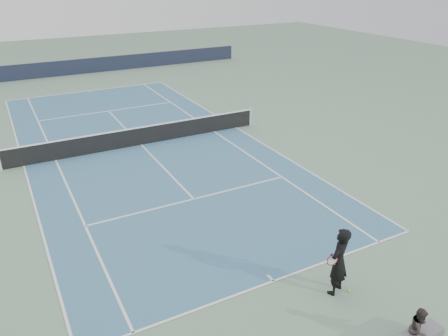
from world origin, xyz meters
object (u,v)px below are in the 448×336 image
tennis_net (140,136)px  tennis_player (338,261)px  tennis_ball (349,291)px  spectator_bench (418,334)px

tennis_net → tennis_player: 13.09m
tennis_ball → spectator_bench: (0.04, -2.19, 0.36)m
tennis_ball → tennis_net: bearing=96.9°
tennis_net → spectator_bench: size_ratio=9.19×
tennis_net → spectator_bench: bearing=-83.9°
tennis_ball → spectator_bench: bearing=-89.0°
tennis_player → spectator_bench: bearing=-81.2°
tennis_net → tennis_player: tennis_player is taller
tennis_player → spectator_bench: size_ratio=1.43×
tennis_net → spectator_bench: spectator_bench is taller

